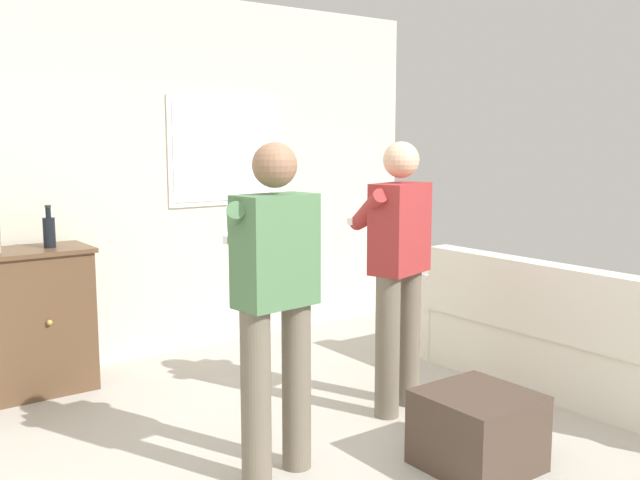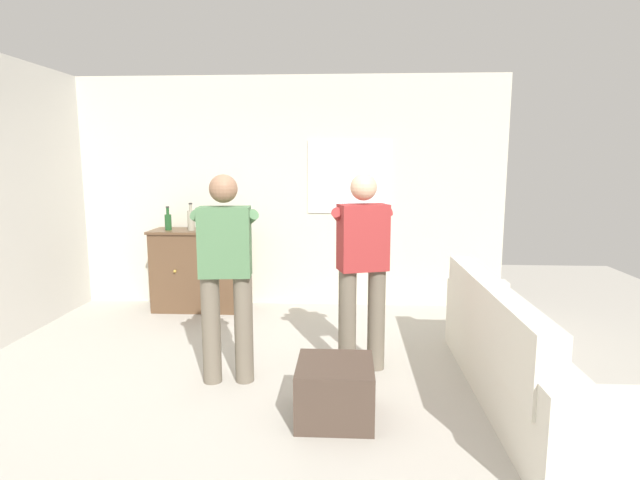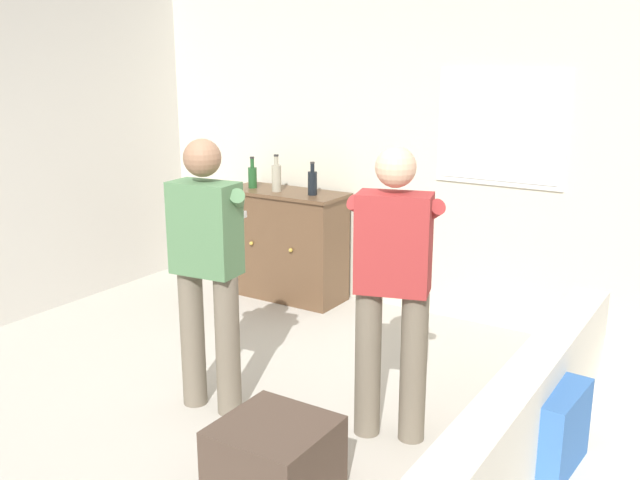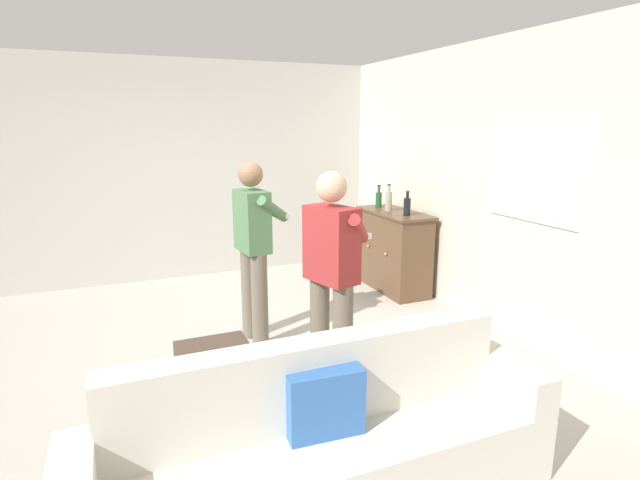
{
  "view_description": "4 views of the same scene",
  "coord_description": "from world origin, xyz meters",
  "px_view_note": "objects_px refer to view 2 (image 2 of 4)",
  "views": [
    {
      "loc": [
        -2.11,
        -2.57,
        1.69
      ],
      "look_at": [
        0.36,
        0.77,
        1.1
      ],
      "focal_mm": 40.0,
      "sensor_mm": 36.0,
      "label": 1
    },
    {
      "loc": [
        0.7,
        -3.49,
        1.77
      ],
      "look_at": [
        0.47,
        0.7,
        1.12
      ],
      "focal_mm": 28.0,
      "sensor_mm": 36.0,
      "label": 2
    },
    {
      "loc": [
        2.5,
        -2.74,
        2.15
      ],
      "look_at": [
        0.31,
        0.69,
        1.08
      ],
      "focal_mm": 40.0,
      "sensor_mm": 36.0,
      "label": 3
    },
    {
      "loc": [
        4.01,
        -0.82,
        2.0
      ],
      "look_at": [
        0.5,
        0.66,
        1.11
      ],
      "focal_mm": 28.0,
      "sensor_mm": 36.0,
      "label": 4
    }
  ],
  "objects_px": {
    "sideboard_cabinet": "(199,270)",
    "bottle_liquor_amber": "(191,220)",
    "bottle_spirits_clear": "(168,221)",
    "person_standing_left": "(226,269)",
    "ottoman": "(335,391)",
    "bottle_wine_green": "(221,221)",
    "person_standing_right": "(362,263)",
    "couch": "(511,358)"
  },
  "relations": [
    {
      "from": "sideboard_cabinet",
      "to": "bottle_liquor_amber",
      "type": "bearing_deg",
      "value": -131.98
    },
    {
      "from": "bottle_liquor_amber",
      "to": "bottle_spirits_clear",
      "type": "bearing_deg",
      "value": 174.79
    },
    {
      "from": "sideboard_cabinet",
      "to": "bottle_spirits_clear",
      "type": "distance_m",
      "value": 0.68
    },
    {
      "from": "bottle_liquor_amber",
      "to": "bottle_spirits_clear",
      "type": "xyz_separation_m",
      "value": [
        -0.29,
        0.03,
        -0.02
      ]
    },
    {
      "from": "person_standing_left",
      "to": "ottoman",
      "type": "bearing_deg",
      "value": -32.25
    },
    {
      "from": "bottle_liquor_amber",
      "to": "sideboard_cabinet",
      "type": "bearing_deg",
      "value": 48.02
    },
    {
      "from": "ottoman",
      "to": "person_standing_left",
      "type": "bearing_deg",
      "value": 147.75
    },
    {
      "from": "bottle_wine_green",
      "to": "bottle_spirits_clear",
      "type": "height_order",
      "value": "bottle_wine_green"
    },
    {
      "from": "bottle_spirits_clear",
      "to": "ottoman",
      "type": "height_order",
      "value": "bottle_spirits_clear"
    },
    {
      "from": "ottoman",
      "to": "bottle_liquor_amber",
      "type": "bearing_deg",
      "value": 125.46
    },
    {
      "from": "sideboard_cabinet",
      "to": "bottle_spirits_clear",
      "type": "relative_size",
      "value": 3.91
    },
    {
      "from": "bottle_wine_green",
      "to": "person_standing_right",
      "type": "bearing_deg",
      "value": -45.86
    },
    {
      "from": "sideboard_cabinet",
      "to": "ottoman",
      "type": "xyz_separation_m",
      "value": [
        1.71,
        -2.53,
        -0.29
      ]
    },
    {
      "from": "person_standing_left",
      "to": "bottle_liquor_amber",
      "type": "bearing_deg",
      "value": 114.62
    },
    {
      "from": "sideboard_cabinet",
      "to": "ottoman",
      "type": "height_order",
      "value": "sideboard_cabinet"
    },
    {
      "from": "bottle_spirits_clear",
      "to": "bottle_wine_green",
      "type": "bearing_deg",
      "value": 0.88
    },
    {
      "from": "sideboard_cabinet",
      "to": "person_standing_right",
      "type": "distance_m",
      "value": 2.58
    },
    {
      "from": "sideboard_cabinet",
      "to": "bottle_liquor_amber",
      "type": "height_order",
      "value": "bottle_liquor_amber"
    },
    {
      "from": "person_standing_left",
      "to": "sideboard_cabinet",
      "type": "bearing_deg",
      "value": 112.67
    },
    {
      "from": "bottle_liquor_amber",
      "to": "person_standing_left",
      "type": "relative_size",
      "value": 0.19
    },
    {
      "from": "couch",
      "to": "bottle_spirits_clear",
      "type": "xyz_separation_m",
      "value": [
        -3.34,
        2.17,
        0.75
      ]
    },
    {
      "from": "person_standing_right",
      "to": "sideboard_cabinet",
      "type": "bearing_deg",
      "value": 138.61
    },
    {
      "from": "bottle_spirits_clear",
      "to": "ottoman",
      "type": "relative_size",
      "value": 0.53
    },
    {
      "from": "bottle_spirits_clear",
      "to": "person_standing_left",
      "type": "relative_size",
      "value": 0.17
    },
    {
      "from": "bottle_wine_green",
      "to": "bottle_liquor_amber",
      "type": "relative_size",
      "value": 0.87
    },
    {
      "from": "bottle_wine_green",
      "to": "bottle_liquor_amber",
      "type": "bearing_deg",
      "value": -174.2
    },
    {
      "from": "couch",
      "to": "ottoman",
      "type": "relative_size",
      "value": 4.79
    },
    {
      "from": "bottle_liquor_amber",
      "to": "person_standing_right",
      "type": "xyz_separation_m",
      "value": [
        1.96,
        -1.62,
        -0.17
      ]
    },
    {
      "from": "couch",
      "to": "person_standing_right",
      "type": "bearing_deg",
      "value": 154.55
    },
    {
      "from": "bottle_wine_green",
      "to": "person_standing_left",
      "type": "height_order",
      "value": "person_standing_left"
    },
    {
      "from": "bottle_spirits_clear",
      "to": "sideboard_cabinet",
      "type": "bearing_deg",
      "value": 5.59
    },
    {
      "from": "couch",
      "to": "bottle_liquor_amber",
      "type": "height_order",
      "value": "bottle_liquor_amber"
    },
    {
      "from": "bottle_wine_green",
      "to": "person_standing_right",
      "type": "xyz_separation_m",
      "value": [
        1.61,
        -1.66,
        -0.15
      ]
    },
    {
      "from": "bottle_liquor_amber",
      "to": "bottle_spirits_clear",
      "type": "relative_size",
      "value": 1.16
    },
    {
      "from": "sideboard_cabinet",
      "to": "bottle_spirits_clear",
      "type": "height_order",
      "value": "bottle_spirits_clear"
    },
    {
      "from": "bottle_liquor_amber",
      "to": "person_standing_left",
      "type": "distance_m",
      "value": 2.11
    },
    {
      "from": "ottoman",
      "to": "couch",
      "type": "bearing_deg",
      "value": 14.1
    },
    {
      "from": "sideboard_cabinet",
      "to": "ottoman",
      "type": "bearing_deg",
      "value": -56.0
    },
    {
      "from": "person_standing_left",
      "to": "person_standing_right",
      "type": "height_order",
      "value": "same"
    },
    {
      "from": "person_standing_left",
      "to": "bottle_wine_green",
      "type": "bearing_deg",
      "value": 105.07
    },
    {
      "from": "couch",
      "to": "sideboard_cabinet",
      "type": "relative_size",
      "value": 2.3
    },
    {
      "from": "bottle_wine_green",
      "to": "bottle_spirits_clear",
      "type": "distance_m",
      "value": 0.64
    }
  ]
}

